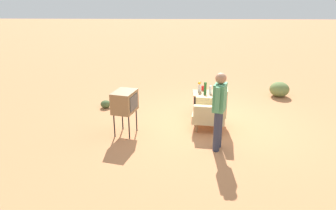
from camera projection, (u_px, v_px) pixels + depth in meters
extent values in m
plane|color=#C17A4C|center=(213.00, 125.00, 7.82)|extent=(60.00, 60.00, 0.00)
cylinder|color=#937047|center=(198.00, 119.00, 7.92)|extent=(0.05, 0.05, 0.22)
cylinder|color=#937047|center=(196.00, 127.00, 7.43)|extent=(0.05, 0.05, 0.22)
cylinder|color=#937047|center=(220.00, 120.00, 7.84)|extent=(0.05, 0.05, 0.22)
cylinder|color=#937047|center=(219.00, 129.00, 7.35)|extent=(0.05, 0.05, 0.22)
cube|color=#CCB784|center=(209.00, 116.00, 7.56)|extent=(0.86, 0.86, 0.20)
cube|color=#CCB784|center=(223.00, 100.00, 7.37)|extent=(0.77, 0.26, 0.64)
cube|color=#CCB784|center=(210.00, 102.00, 7.78)|extent=(0.23, 0.70, 0.26)
cube|color=#CCB784|center=(209.00, 112.00, 7.19)|extent=(0.23, 0.70, 0.26)
cylinder|color=black|center=(194.00, 102.00, 8.55)|extent=(0.04, 0.04, 0.61)
cylinder|color=black|center=(195.00, 108.00, 8.13)|extent=(0.04, 0.04, 0.61)
cylinder|color=black|center=(211.00, 102.00, 8.54)|extent=(0.04, 0.04, 0.61)
cylinder|color=black|center=(213.00, 108.00, 8.12)|extent=(0.04, 0.04, 0.61)
cube|color=#937047|center=(204.00, 93.00, 8.23)|extent=(0.56, 0.56, 0.03)
cylinder|color=black|center=(129.00, 127.00, 7.04)|extent=(0.03, 0.03, 0.55)
cylinder|color=black|center=(136.00, 120.00, 7.43)|extent=(0.03, 0.03, 0.55)
cylinder|color=black|center=(114.00, 125.00, 7.13)|extent=(0.03, 0.03, 0.55)
cylinder|color=black|center=(122.00, 118.00, 7.53)|extent=(0.03, 0.03, 0.55)
cube|color=olive|center=(125.00, 102.00, 7.11)|extent=(0.69, 0.58, 0.48)
cube|color=#383D3F|center=(134.00, 103.00, 7.05)|extent=(0.41, 0.12, 0.34)
cylinder|color=#2D3347|center=(219.00, 128.00, 6.63)|extent=(0.14, 0.14, 0.86)
cylinder|color=#2D3347|center=(217.00, 132.00, 6.45)|extent=(0.14, 0.14, 0.86)
cube|color=#4C9366|center=(220.00, 97.00, 6.29)|extent=(0.41, 0.32, 0.56)
cylinder|color=#4C9366|center=(222.00, 92.00, 6.50)|extent=(0.09, 0.09, 0.50)
cylinder|color=#4C9366|center=(217.00, 100.00, 6.07)|extent=(0.09, 0.09, 0.50)
sphere|color=#A37556|center=(221.00, 78.00, 6.16)|extent=(0.22, 0.22, 0.22)
cylinder|color=silver|center=(210.00, 90.00, 8.14)|extent=(0.06, 0.06, 0.20)
cylinder|color=#1E5623|center=(205.00, 88.00, 8.03)|extent=(0.07, 0.07, 0.32)
cylinder|color=red|center=(203.00, 88.00, 8.40)|extent=(0.07, 0.07, 0.12)
cylinder|color=silver|center=(199.00, 88.00, 8.31)|extent=(0.09, 0.09, 0.18)
sphere|color=yellow|center=(200.00, 83.00, 8.26)|extent=(0.07, 0.07, 0.07)
sphere|color=#E04C66|center=(200.00, 82.00, 8.30)|extent=(0.07, 0.07, 0.07)
sphere|color=orange|center=(199.00, 83.00, 8.23)|extent=(0.07, 0.07, 0.07)
ellipsoid|color=olive|center=(279.00, 89.00, 9.88)|extent=(0.60, 0.60, 0.46)
ellipsoid|color=#475B33|center=(106.00, 104.00, 8.96)|extent=(0.28, 0.28, 0.22)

